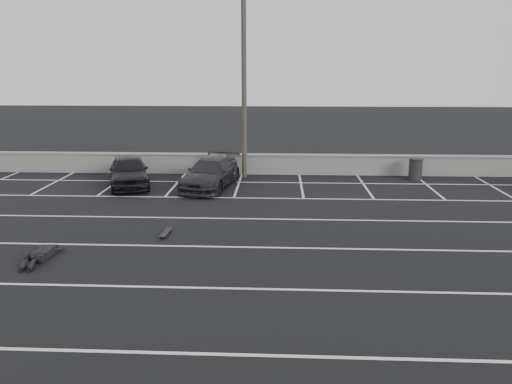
{
  "coord_description": "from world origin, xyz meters",
  "views": [
    {
      "loc": [
        -0.09,
        -11.67,
        5.5
      ],
      "look_at": [
        -0.91,
        6.12,
        1.0
      ],
      "focal_mm": 35.0,
      "sensor_mm": 36.0,
      "label": 1
    }
  ],
  "objects_px": {
    "car_right": "(211,173)",
    "trash_bin": "(415,169)",
    "utility_pole": "(244,83)",
    "person": "(45,249)",
    "skateboard": "(165,233)",
    "car_left": "(129,171)"
  },
  "relations": [
    {
      "from": "car_right",
      "to": "trash_bin",
      "type": "xyz_separation_m",
      "value": [
        9.96,
        2.1,
        -0.13
      ]
    },
    {
      "from": "car_right",
      "to": "utility_pole",
      "type": "bearing_deg",
      "value": 69.13
    },
    {
      "from": "utility_pole",
      "to": "trash_bin",
      "type": "distance_m",
      "value": 9.51
    },
    {
      "from": "person",
      "to": "skateboard",
      "type": "height_order",
      "value": "person"
    },
    {
      "from": "utility_pole",
      "to": "trash_bin",
      "type": "bearing_deg",
      "value": -1.48
    },
    {
      "from": "car_left",
      "to": "trash_bin",
      "type": "xyz_separation_m",
      "value": [
        13.85,
        1.99,
        -0.18
      ]
    },
    {
      "from": "car_right",
      "to": "utility_pole",
      "type": "relative_size",
      "value": 0.5
    },
    {
      "from": "utility_pole",
      "to": "skateboard",
      "type": "distance_m",
      "value": 10.49
    },
    {
      "from": "car_right",
      "to": "skateboard",
      "type": "height_order",
      "value": "car_right"
    },
    {
      "from": "car_left",
      "to": "car_right",
      "type": "bearing_deg",
      "value": -19.98
    },
    {
      "from": "car_left",
      "to": "trash_bin",
      "type": "bearing_deg",
      "value": -10.19
    },
    {
      "from": "car_left",
      "to": "car_right",
      "type": "relative_size",
      "value": 0.92
    },
    {
      "from": "car_right",
      "to": "skateboard",
      "type": "relative_size",
      "value": 5.75
    },
    {
      "from": "car_right",
      "to": "skateboard",
      "type": "xyz_separation_m",
      "value": [
        -0.61,
        -6.87,
        -0.6
      ]
    },
    {
      "from": "car_left",
      "to": "person",
      "type": "xyz_separation_m",
      "value": [
        0.11,
        -9.03,
        -0.49
      ]
    },
    {
      "from": "utility_pole",
      "to": "skateboard",
      "type": "bearing_deg",
      "value": -102.48
    },
    {
      "from": "person",
      "to": "utility_pole",
      "type": "bearing_deg",
      "value": 65.83
    },
    {
      "from": "person",
      "to": "skateboard",
      "type": "relative_size",
      "value": 2.93
    },
    {
      "from": "utility_pole",
      "to": "car_left",
      "type": "bearing_deg",
      "value": -157.39
    },
    {
      "from": "trash_bin",
      "to": "skateboard",
      "type": "distance_m",
      "value": 13.87
    },
    {
      "from": "car_left",
      "to": "utility_pole",
      "type": "height_order",
      "value": "utility_pole"
    },
    {
      "from": "car_left",
      "to": "person",
      "type": "height_order",
      "value": "car_left"
    }
  ]
}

